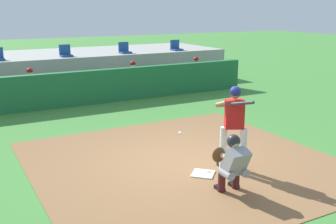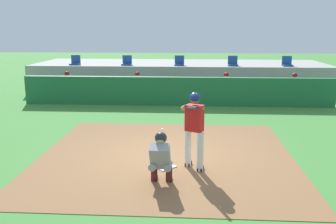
# 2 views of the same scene
# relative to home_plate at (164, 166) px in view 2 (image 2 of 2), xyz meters

# --- Properties ---
(ground_plane) EXTENTS (80.00, 80.00, 0.00)m
(ground_plane) POSITION_rel_home_plate_xyz_m (0.00, 0.80, -0.02)
(ground_plane) COLOR #428438
(dirt_infield) EXTENTS (6.40, 6.40, 0.01)m
(dirt_infield) POSITION_rel_home_plate_xyz_m (0.00, 0.80, -0.02)
(dirt_infield) COLOR olive
(dirt_infield) RESTS_ON ground
(home_plate) EXTENTS (0.62, 0.62, 0.02)m
(home_plate) POSITION_rel_home_plate_xyz_m (0.00, 0.00, 0.00)
(home_plate) COLOR white
(home_plate) RESTS_ON dirt_infield
(batter_at_plate) EXTENTS (0.57, 0.89, 1.80)m
(batter_at_plate) POSITION_rel_home_plate_xyz_m (0.69, -0.06, 1.01)
(batter_at_plate) COLOR silver
(batter_at_plate) RESTS_ON ground
(catcher_crouched) EXTENTS (0.49, 2.08, 1.13)m
(catcher_crouched) POSITION_rel_home_plate_xyz_m (0.00, -0.93, 0.58)
(catcher_crouched) COLOR gray
(catcher_crouched) RESTS_ON ground
(dugout_wall) EXTENTS (13.00, 0.30, 1.20)m
(dugout_wall) POSITION_rel_home_plate_xyz_m (0.00, 7.30, 0.58)
(dugout_wall) COLOR #1E6638
(dugout_wall) RESTS_ON ground
(dugout_bench) EXTENTS (11.80, 0.44, 0.45)m
(dugout_bench) POSITION_rel_home_plate_xyz_m (0.00, 8.30, 0.20)
(dugout_bench) COLOR olive
(dugout_bench) RESTS_ON ground
(dugout_player_0) EXTENTS (0.49, 0.70, 1.30)m
(dugout_player_0) POSITION_rel_home_plate_xyz_m (-5.01, 8.14, 0.65)
(dugout_player_0) COLOR #939399
(dugout_player_0) RESTS_ON ground
(dugout_player_1) EXTENTS (0.49, 0.70, 1.30)m
(dugout_player_1) POSITION_rel_home_plate_xyz_m (-1.81, 8.14, 0.65)
(dugout_player_1) COLOR #939399
(dugout_player_1) RESTS_ON ground
(dugout_player_2) EXTENTS (0.49, 0.70, 1.30)m
(dugout_player_2) POSITION_rel_home_plate_xyz_m (2.14, 8.14, 0.65)
(dugout_player_2) COLOR #939399
(dugout_player_2) RESTS_ON ground
(dugout_player_3) EXTENTS (0.49, 0.70, 1.30)m
(dugout_player_3) POSITION_rel_home_plate_xyz_m (5.10, 8.14, 0.65)
(dugout_player_3) COLOR #939399
(dugout_player_3) RESTS_ON ground
(stands_platform) EXTENTS (15.00, 4.40, 1.40)m
(stands_platform) POSITION_rel_home_plate_xyz_m (0.00, 11.70, 0.68)
(stands_platform) COLOR #9E9E99
(stands_platform) RESTS_ON ground
(stadium_seat_0) EXTENTS (0.46, 0.46, 0.48)m
(stadium_seat_0) POSITION_rel_home_plate_xyz_m (-5.20, 10.18, 1.51)
(stadium_seat_0) COLOR #1E478C
(stadium_seat_0) RESTS_ON stands_platform
(stadium_seat_1) EXTENTS (0.46, 0.46, 0.48)m
(stadium_seat_1) POSITION_rel_home_plate_xyz_m (-2.60, 10.18, 1.51)
(stadium_seat_1) COLOR #1E478C
(stadium_seat_1) RESTS_ON stands_platform
(stadium_seat_2) EXTENTS (0.46, 0.46, 0.48)m
(stadium_seat_2) POSITION_rel_home_plate_xyz_m (0.00, 10.18, 1.51)
(stadium_seat_2) COLOR #1E478C
(stadium_seat_2) RESTS_ON stands_platform
(stadium_seat_3) EXTENTS (0.46, 0.46, 0.48)m
(stadium_seat_3) POSITION_rel_home_plate_xyz_m (2.60, 10.18, 1.51)
(stadium_seat_3) COLOR #1E478C
(stadium_seat_3) RESTS_ON stands_platform
(stadium_seat_4) EXTENTS (0.46, 0.46, 0.48)m
(stadium_seat_4) POSITION_rel_home_plate_xyz_m (5.20, 10.18, 1.51)
(stadium_seat_4) COLOR #1E478C
(stadium_seat_4) RESTS_ON stands_platform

